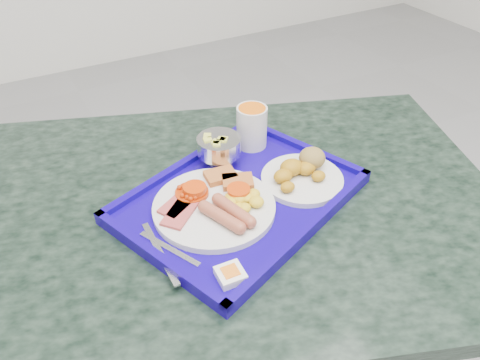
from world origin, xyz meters
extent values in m
cylinder|color=slate|center=(-0.05, 0.56, 0.35)|extent=(0.11, 0.11, 0.65)
cube|color=black|center=(-0.05, 0.56, 0.70)|extent=(1.34, 1.11, 0.04)
cube|color=#120284|center=(-0.02, 0.54, 0.72)|extent=(0.55, 0.48, 0.02)
cube|color=#120284|center=(-0.08, 0.69, 0.74)|extent=(0.43, 0.18, 0.01)
cube|color=#120284|center=(0.04, 0.39, 0.74)|extent=(0.43, 0.18, 0.01)
cube|color=#120284|center=(0.19, 0.62, 0.74)|extent=(0.14, 0.32, 0.01)
cube|color=#120284|center=(-0.23, 0.46, 0.74)|extent=(0.14, 0.32, 0.01)
cylinder|color=silver|center=(-0.09, 0.53, 0.74)|extent=(0.24, 0.24, 0.01)
cube|color=#BB4B4A|center=(-0.15, 0.56, 0.75)|extent=(0.09, 0.08, 0.01)
cube|color=#BB4B4A|center=(-0.15, 0.53, 0.75)|extent=(0.09, 0.09, 0.01)
cylinder|color=#AE3207|center=(-0.11, 0.57, 0.75)|extent=(0.07, 0.07, 0.01)
sphere|color=#AE3207|center=(-0.10, 0.58, 0.76)|extent=(0.01, 0.01, 0.01)
sphere|color=#AE3207|center=(-0.13, 0.59, 0.76)|extent=(0.01, 0.01, 0.01)
sphere|color=#AE3207|center=(-0.10, 0.55, 0.76)|extent=(0.01, 0.01, 0.01)
sphere|color=#AE3207|center=(-0.10, 0.58, 0.76)|extent=(0.01, 0.01, 0.01)
sphere|color=#AE3207|center=(-0.13, 0.56, 0.76)|extent=(0.01, 0.01, 0.01)
sphere|color=#AE3207|center=(-0.12, 0.58, 0.76)|extent=(0.01, 0.01, 0.01)
sphere|color=#AE3207|center=(-0.12, 0.55, 0.76)|extent=(0.01, 0.01, 0.01)
sphere|color=#AE3207|center=(-0.09, 0.57, 0.76)|extent=(0.01, 0.01, 0.01)
sphere|color=#AE3207|center=(-0.12, 0.58, 0.76)|extent=(0.01, 0.01, 0.01)
sphere|color=#AE3207|center=(-0.10, 0.56, 0.76)|extent=(0.01, 0.01, 0.01)
sphere|color=#AE3207|center=(-0.09, 0.58, 0.76)|extent=(0.01, 0.01, 0.01)
sphere|color=#AE3207|center=(-0.12, 0.58, 0.76)|extent=(0.01, 0.01, 0.01)
sphere|color=#AE3207|center=(-0.11, 0.55, 0.76)|extent=(0.01, 0.01, 0.01)
sphere|color=#AE3207|center=(-0.13, 0.57, 0.76)|extent=(0.01, 0.01, 0.01)
cube|color=#B3622C|center=(-0.04, 0.59, 0.75)|extent=(0.07, 0.05, 0.01)
cube|color=#B3622C|center=(-0.02, 0.56, 0.75)|extent=(0.07, 0.07, 0.01)
cylinder|color=brown|center=(-0.09, 0.48, 0.76)|extent=(0.05, 0.09, 0.02)
cylinder|color=brown|center=(-0.07, 0.48, 0.76)|extent=(0.05, 0.09, 0.02)
ellipsoid|color=gold|center=(-0.06, 0.51, 0.75)|extent=(0.03, 0.03, 0.02)
ellipsoid|color=gold|center=(-0.05, 0.52, 0.75)|extent=(0.03, 0.03, 0.02)
ellipsoid|color=gold|center=(-0.05, 0.49, 0.75)|extent=(0.02, 0.02, 0.01)
ellipsoid|color=gold|center=(-0.02, 0.48, 0.76)|extent=(0.03, 0.03, 0.02)
ellipsoid|color=gold|center=(-0.06, 0.50, 0.75)|extent=(0.02, 0.02, 0.01)
ellipsoid|color=gold|center=(-0.03, 0.51, 0.75)|extent=(0.03, 0.03, 0.02)
ellipsoid|color=gold|center=(-0.02, 0.49, 0.75)|extent=(0.02, 0.02, 0.01)
ellipsoid|color=gold|center=(-0.01, 0.51, 0.75)|extent=(0.03, 0.03, 0.02)
ellipsoid|color=gold|center=(-0.04, 0.51, 0.76)|extent=(0.03, 0.03, 0.02)
ellipsoid|color=gold|center=(-0.04, 0.48, 0.75)|extent=(0.02, 0.02, 0.02)
cylinder|color=#C02E05|center=(-0.11, 0.57, 0.76)|extent=(0.05, 0.05, 0.01)
cylinder|color=#C02E05|center=(-0.03, 0.52, 0.76)|extent=(0.05, 0.05, 0.01)
cylinder|color=silver|center=(0.11, 0.52, 0.74)|extent=(0.17, 0.17, 0.01)
ellipsoid|color=#A77513|center=(0.14, 0.49, 0.75)|extent=(0.03, 0.03, 0.02)
ellipsoid|color=#A77513|center=(0.13, 0.52, 0.76)|extent=(0.04, 0.03, 0.03)
ellipsoid|color=#A77513|center=(0.10, 0.54, 0.76)|extent=(0.05, 0.04, 0.03)
ellipsoid|color=#A77513|center=(0.07, 0.52, 0.76)|extent=(0.04, 0.03, 0.03)
ellipsoid|color=#A77513|center=(0.06, 0.49, 0.75)|extent=(0.03, 0.03, 0.02)
ellipsoid|color=olive|center=(0.15, 0.54, 0.77)|extent=(0.06, 0.06, 0.04)
cylinder|color=silver|center=(-0.01, 0.66, 0.74)|extent=(0.06, 0.06, 0.01)
cylinder|color=silver|center=(-0.01, 0.66, 0.75)|extent=(0.02, 0.02, 0.02)
cylinder|color=silver|center=(-0.01, 0.66, 0.78)|extent=(0.09, 0.09, 0.04)
cube|color=#EDF55D|center=(-0.02, 0.64, 0.79)|extent=(0.02, 0.02, 0.01)
cube|color=#EDF55D|center=(-0.02, 0.65, 0.79)|extent=(0.02, 0.02, 0.01)
cube|color=#EDF55D|center=(-0.03, 0.67, 0.79)|extent=(0.02, 0.02, 0.01)
cube|color=#EDF55D|center=(-0.02, 0.68, 0.79)|extent=(0.02, 0.02, 0.01)
cube|color=#EDF55D|center=(0.00, 0.65, 0.79)|extent=(0.02, 0.02, 0.01)
cube|color=#EDF55D|center=(0.00, 0.65, 0.79)|extent=(0.02, 0.02, 0.01)
cylinder|color=silver|center=(0.09, 0.69, 0.78)|extent=(0.07, 0.07, 0.10)
cylinder|color=orange|center=(0.09, 0.69, 0.82)|extent=(0.06, 0.06, 0.01)
cube|color=silver|center=(-0.20, 0.47, 0.73)|extent=(0.07, 0.13, 0.00)
ellipsoid|color=silver|center=(-0.16, 0.55, 0.74)|extent=(0.05, 0.05, 0.01)
cube|color=silver|center=(-0.22, 0.47, 0.73)|extent=(0.01, 0.16, 0.00)
cube|color=white|center=(-0.14, 0.36, 0.74)|extent=(0.05, 0.05, 0.02)
cube|color=orange|center=(-0.14, 0.36, 0.75)|extent=(0.03, 0.03, 0.00)
camera|label=1|loc=(-0.37, -0.10, 1.34)|focal=35.00mm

